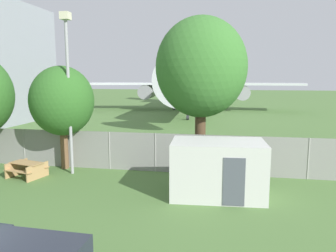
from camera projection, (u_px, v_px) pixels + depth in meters
The scene contains 7 objects.
perimeter_fence at pixel (109, 151), 17.71m from camera, with size 56.07×0.07×2.06m.
airplane at pixel (193, 79), 47.12m from camera, with size 31.71×40.36×14.18m.
portable_cabin at pixel (218, 169), 13.70m from camera, with size 3.97×2.55×2.35m.
picnic_bench_near_cabin at pixel (27, 168), 16.37m from camera, with size 1.91×1.75×0.76m.
tree_behind_benches at pixel (62, 101), 17.48m from camera, with size 3.38×3.38×5.57m.
tree_far_right at pixel (201, 68), 17.11m from camera, with size 4.78×4.78×8.11m.
light_mast at pixel (68, 78), 16.33m from camera, with size 0.44×0.44×8.10m.
Camera 1 is at (6.16, -5.33, 5.00)m, focal length 35.00 mm.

